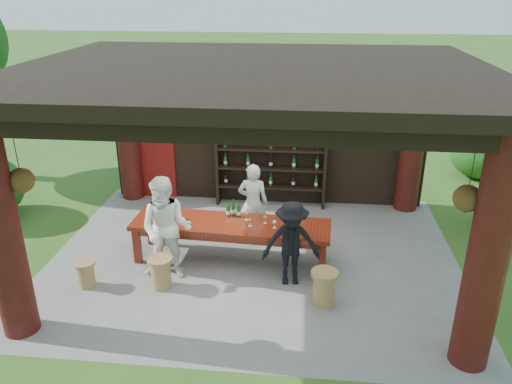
# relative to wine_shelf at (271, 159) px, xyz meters

# --- Properties ---
(ground) EXTENTS (90.00, 90.00, 0.00)m
(ground) POSITION_rel_wine_shelf_xyz_m (-0.12, -2.45, -1.08)
(ground) COLOR #2D5119
(ground) RESTS_ON ground
(pavilion) EXTENTS (7.50, 6.00, 3.60)m
(pavilion) POSITION_rel_wine_shelf_xyz_m (-0.13, -2.02, 1.05)
(pavilion) COLOR slate
(pavilion) RESTS_ON ground
(wine_shelf) EXTENTS (2.45, 0.37, 2.15)m
(wine_shelf) POSITION_rel_wine_shelf_xyz_m (0.00, 0.00, 0.00)
(wine_shelf) COLOR black
(wine_shelf) RESTS_ON ground
(tasting_table) EXTENTS (3.58, 1.10, 0.75)m
(tasting_table) POSITION_rel_wine_shelf_xyz_m (-0.51, -2.56, -0.45)
(tasting_table) COLOR #611D0D
(tasting_table) RESTS_ON ground
(stool_near_left) EXTENTS (0.41, 0.41, 0.54)m
(stool_near_left) POSITION_rel_wine_shelf_xyz_m (-1.54, -3.56, -0.79)
(stool_near_left) COLOR olive
(stool_near_left) RESTS_ON ground
(stool_near_right) EXTENTS (0.43, 0.43, 0.57)m
(stool_near_right) POSITION_rel_wine_shelf_xyz_m (1.13, -3.73, -0.78)
(stool_near_right) COLOR olive
(stool_near_right) RESTS_ON ground
(stool_far_left) EXTENTS (0.35, 0.35, 0.46)m
(stool_far_left) POSITION_rel_wine_shelf_xyz_m (-2.79, -3.67, -0.84)
(stool_far_left) COLOR olive
(stool_far_left) RESTS_ON ground
(host) EXTENTS (0.59, 0.40, 1.59)m
(host) POSITION_rel_wine_shelf_xyz_m (-0.20, -1.77, -0.29)
(host) COLOR beige
(host) RESTS_ON ground
(guest_woman) EXTENTS (0.89, 0.69, 1.81)m
(guest_woman) POSITION_rel_wine_shelf_xyz_m (-1.50, -3.21, -0.17)
(guest_woman) COLOR white
(guest_woman) RESTS_ON ground
(guest_man) EXTENTS (1.02, 0.68, 1.48)m
(guest_man) POSITION_rel_wine_shelf_xyz_m (0.59, -3.20, -0.34)
(guest_man) COLOR black
(guest_man) RESTS_ON ground
(table_bottles) EXTENTS (0.27, 0.15, 0.31)m
(table_bottles) POSITION_rel_wine_shelf_xyz_m (-0.51, -2.28, -0.18)
(table_bottles) COLOR #194C1E
(table_bottles) RESTS_ON tasting_table
(table_glasses) EXTENTS (0.87, 0.34, 0.15)m
(table_glasses) POSITION_rel_wine_shelf_xyz_m (0.10, -2.58, -0.26)
(table_glasses) COLOR silver
(table_glasses) RESTS_ON tasting_table
(napkin_basket) EXTENTS (0.27, 0.19, 0.14)m
(napkin_basket) POSITION_rel_wine_shelf_xyz_m (-1.61, -2.54, -0.26)
(napkin_basket) COLOR #BF6672
(napkin_basket) RESTS_ON tasting_table
(shrubs) EXTENTS (14.22, 9.94, 1.36)m
(shrubs) POSITION_rel_wine_shelf_xyz_m (0.74, -1.79, -0.52)
(shrubs) COLOR #194C14
(shrubs) RESTS_ON ground
(trees) EXTENTS (20.71, 10.21, 4.80)m
(trees) POSITION_rel_wine_shelf_xyz_m (3.59, -1.60, 2.29)
(trees) COLOR #3F2819
(trees) RESTS_ON ground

